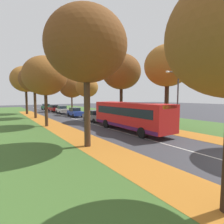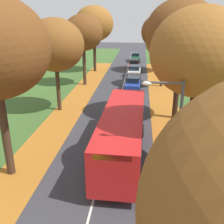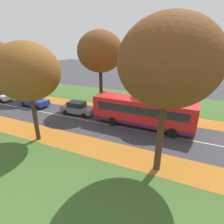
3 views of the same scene
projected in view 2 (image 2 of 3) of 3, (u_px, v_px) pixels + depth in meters
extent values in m
cube|color=#3D6028|center=(27.00, 105.00, 26.64)|extent=(12.00, 90.00, 0.01)
cube|color=#B26B23|center=(52.00, 132.00, 20.60)|extent=(2.80, 60.00, 0.00)
cube|color=#3D6028|center=(214.00, 112.00, 24.78)|extent=(12.00, 90.00, 0.01)
cube|color=#B26B23|center=(171.00, 137.00, 19.67)|extent=(2.80, 60.00, 0.00)
cube|color=silver|center=(117.00, 108.00, 25.71)|extent=(0.12, 80.00, 0.01)
cylinder|color=#422D1E|center=(6.00, 134.00, 14.47)|extent=(0.45, 0.45, 5.04)
cylinder|color=#422D1E|center=(58.00, 89.00, 24.58)|extent=(0.37, 0.37, 4.16)
ellipsoid|color=brown|center=(55.00, 45.00, 23.15)|extent=(5.20, 5.20, 4.68)
cylinder|color=#422D1E|center=(84.00, 67.00, 33.32)|extent=(0.42, 0.42, 4.69)
ellipsoid|color=brown|center=(83.00, 33.00, 31.84)|extent=(4.85, 4.85, 4.36)
cylinder|color=#382619|center=(95.00, 55.00, 41.16)|extent=(0.45, 0.45, 5.02)
ellipsoid|color=#935B23|center=(94.00, 24.00, 39.48)|extent=(5.87, 5.87, 5.28)
cylinder|color=#382619|center=(190.00, 133.00, 14.50)|extent=(0.46, 0.46, 5.09)
ellipsoid|color=#935B23|center=(200.00, 52.00, 12.93)|extent=(4.99, 4.99, 4.49)
cylinder|color=black|center=(177.00, 90.00, 22.50)|extent=(0.46, 0.46, 5.14)
ellipsoid|color=brown|center=(182.00, 32.00, 20.80)|extent=(5.85, 5.85, 5.26)
cylinder|color=#422D1E|center=(162.00, 71.00, 32.78)|extent=(0.35, 0.35, 3.83)
ellipsoid|color=#935B23|center=(164.00, 42.00, 31.50)|extent=(4.46, 4.46, 4.02)
cylinder|color=#422D1E|center=(159.00, 59.00, 41.01)|extent=(0.34, 0.34, 3.81)
ellipsoid|color=brown|center=(161.00, 32.00, 39.53)|extent=(6.02, 6.02, 5.42)
cylinder|color=#47474C|center=(178.00, 142.00, 12.49)|extent=(0.14, 0.14, 6.00)
cylinder|color=#47474C|center=(165.00, 83.00, 11.54)|extent=(1.60, 0.10, 0.10)
ellipsoid|color=silver|center=(147.00, 83.00, 11.63)|extent=(0.44, 0.28, 0.20)
cube|color=red|center=(123.00, 131.00, 16.71)|extent=(2.72, 10.45, 2.50)
cube|color=#19232D|center=(112.00, 172.00, 11.82)|extent=(2.30, 0.15, 1.30)
cube|color=#19232D|center=(123.00, 125.00, 16.56)|extent=(2.73, 9.20, 0.80)
cube|color=#4C1951|center=(122.00, 146.00, 17.09)|extent=(2.73, 10.24, 0.32)
cube|color=yellow|center=(112.00, 158.00, 11.54)|extent=(1.75, 0.12, 0.28)
cylinder|color=black|center=(139.00, 178.00, 14.02)|extent=(0.32, 0.97, 0.96)
cylinder|color=black|center=(95.00, 175.00, 14.31)|extent=(0.32, 0.97, 0.96)
cylinder|color=black|center=(142.00, 131.00, 19.66)|extent=(0.32, 0.97, 0.96)
cylinder|color=black|center=(110.00, 129.00, 19.94)|extent=(0.32, 0.97, 0.96)
cube|color=slate|center=(130.00, 105.00, 24.66)|extent=(1.90, 4.28, 0.70)
cube|color=#19232D|center=(130.00, 98.00, 24.57)|extent=(1.54, 2.08, 0.60)
cylinder|color=black|center=(138.00, 113.00, 23.53)|extent=(0.25, 0.65, 0.64)
cylinder|color=black|center=(121.00, 113.00, 23.61)|extent=(0.25, 0.65, 0.64)
cylinder|color=black|center=(137.00, 104.00, 25.96)|extent=(0.25, 0.65, 0.64)
cylinder|color=black|center=(122.00, 104.00, 26.04)|extent=(0.25, 0.65, 0.64)
cube|color=#233D9E|center=(133.00, 85.00, 31.48)|extent=(1.87, 4.27, 0.70)
cube|color=#19232D|center=(133.00, 79.00, 31.39)|extent=(1.53, 2.07, 0.60)
cylinder|color=black|center=(139.00, 91.00, 30.29)|extent=(0.25, 0.65, 0.64)
cylinder|color=black|center=(125.00, 90.00, 30.51)|extent=(0.25, 0.65, 0.64)
cylinder|color=black|center=(140.00, 85.00, 32.70)|extent=(0.25, 0.65, 0.64)
cylinder|color=black|center=(128.00, 84.00, 32.92)|extent=(0.25, 0.65, 0.64)
cube|color=silver|center=(134.00, 72.00, 38.10)|extent=(1.79, 4.24, 0.70)
cube|color=#19232D|center=(135.00, 67.00, 38.01)|extent=(1.49, 2.05, 0.60)
cylinder|color=black|center=(139.00, 77.00, 36.92)|extent=(0.23, 0.64, 0.64)
cylinder|color=black|center=(128.00, 76.00, 37.11)|extent=(0.23, 0.64, 0.64)
cylinder|color=black|center=(140.00, 73.00, 39.34)|extent=(0.23, 0.64, 0.64)
cylinder|color=black|center=(130.00, 72.00, 39.53)|extent=(0.23, 0.64, 0.64)
cube|color=#B21919|center=(134.00, 65.00, 43.13)|extent=(1.86, 4.26, 0.70)
cube|color=#19232D|center=(134.00, 61.00, 43.04)|extent=(1.52, 2.07, 0.60)
cylinder|color=black|center=(139.00, 69.00, 41.99)|extent=(0.24, 0.65, 0.64)
cylinder|color=black|center=(129.00, 69.00, 42.09)|extent=(0.24, 0.65, 0.64)
cylinder|color=black|center=(138.00, 66.00, 44.42)|extent=(0.24, 0.65, 0.64)
cylinder|color=black|center=(129.00, 66.00, 44.52)|extent=(0.24, 0.65, 0.64)
cube|color=#1E6038|center=(135.00, 58.00, 50.21)|extent=(1.85, 4.26, 0.70)
cube|color=#19232D|center=(135.00, 54.00, 50.11)|extent=(1.52, 2.07, 0.60)
cylinder|color=black|center=(139.00, 61.00, 49.06)|extent=(0.24, 0.65, 0.64)
cylinder|color=black|center=(131.00, 61.00, 49.17)|extent=(0.24, 0.65, 0.64)
cylinder|color=black|center=(139.00, 59.00, 51.49)|extent=(0.24, 0.65, 0.64)
cylinder|color=black|center=(131.00, 58.00, 51.60)|extent=(0.24, 0.65, 0.64)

